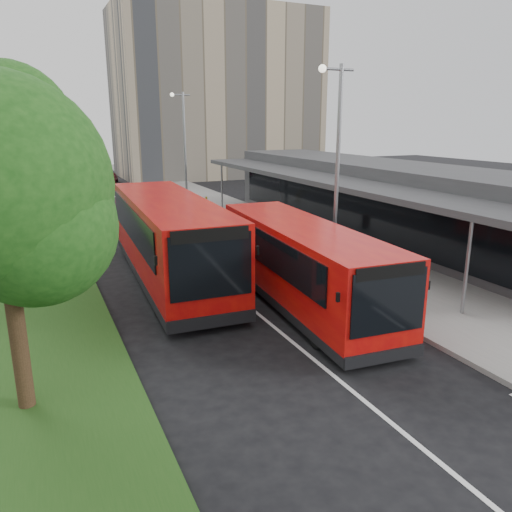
# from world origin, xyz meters

# --- Properties ---
(ground) EXTENTS (120.00, 120.00, 0.00)m
(ground) POSITION_xyz_m (0.00, 0.00, 0.00)
(ground) COLOR black
(ground) RESTS_ON ground
(pavement) EXTENTS (5.00, 80.00, 0.15)m
(pavement) POSITION_xyz_m (6.00, 20.00, 0.07)
(pavement) COLOR slate
(pavement) RESTS_ON ground
(grass_verge) EXTENTS (5.00, 80.00, 0.10)m
(grass_verge) POSITION_xyz_m (-7.00, 20.00, 0.05)
(grass_verge) COLOR #224917
(grass_verge) RESTS_ON ground
(lane_centre_line) EXTENTS (0.12, 70.00, 0.01)m
(lane_centre_line) POSITION_xyz_m (0.00, 15.00, 0.01)
(lane_centre_line) COLOR silver
(lane_centre_line) RESTS_ON ground
(kerb_dashes) EXTENTS (0.12, 56.00, 0.01)m
(kerb_dashes) POSITION_xyz_m (3.30, 19.00, 0.01)
(kerb_dashes) COLOR silver
(kerb_dashes) RESTS_ON ground
(office_block) EXTENTS (22.00, 12.00, 18.00)m
(office_block) POSITION_xyz_m (14.00, 42.00, 9.00)
(office_block) COLOR tan
(office_block) RESTS_ON ground
(station_building) EXTENTS (7.70, 26.00, 4.00)m
(station_building) POSITION_xyz_m (10.86, 8.00, 2.04)
(station_building) COLOR #2F2F32
(station_building) RESTS_ON ground
(tree_mid) EXTENTS (5.32, 5.32, 8.55)m
(tree_mid) POSITION_xyz_m (-7.01, 9.05, 5.52)
(tree_mid) COLOR black
(tree_mid) RESTS_ON ground
(tree_far) EXTENTS (5.30, 5.30, 8.51)m
(tree_far) POSITION_xyz_m (-7.01, 21.05, 5.50)
(tree_far) COLOR black
(tree_far) RESTS_ON ground
(lamp_post_near) EXTENTS (1.44, 0.28, 8.00)m
(lamp_post_near) POSITION_xyz_m (4.12, 2.00, 4.72)
(lamp_post_near) COLOR gray
(lamp_post_near) RESTS_ON pavement
(lamp_post_far) EXTENTS (1.44, 0.28, 8.00)m
(lamp_post_far) POSITION_xyz_m (4.12, 22.00, 4.72)
(lamp_post_far) COLOR gray
(lamp_post_far) RESTS_ON pavement
(bus_main) EXTENTS (3.24, 10.15, 2.83)m
(bus_main) POSITION_xyz_m (1.71, 0.14, 1.45)
(bus_main) COLOR red
(bus_main) RESTS_ON ground
(bus_second) EXTENTS (3.50, 11.71, 3.28)m
(bus_second) POSITION_xyz_m (-1.65, 4.78, 1.68)
(bus_second) COLOR red
(bus_second) RESTS_ON ground
(litter_bin) EXTENTS (0.44, 0.44, 0.79)m
(litter_bin) POSITION_xyz_m (5.79, 9.21, 0.55)
(litter_bin) COLOR #3A2018
(litter_bin) RESTS_ON pavement
(bollard) EXTENTS (0.18, 0.18, 0.89)m
(bollard) POSITION_xyz_m (4.75, 19.10, 0.60)
(bollard) COLOR #DEBB0B
(bollard) RESTS_ON pavement
(car_near) EXTENTS (1.99, 3.41, 1.09)m
(car_near) POSITION_xyz_m (1.21, 38.98, 0.55)
(car_near) COLOR maroon
(car_near) RESTS_ON ground
(car_far) EXTENTS (2.92, 4.30, 1.34)m
(car_far) POSITION_xyz_m (-1.05, 43.76, 0.67)
(car_far) COLOR navy
(car_far) RESTS_ON ground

